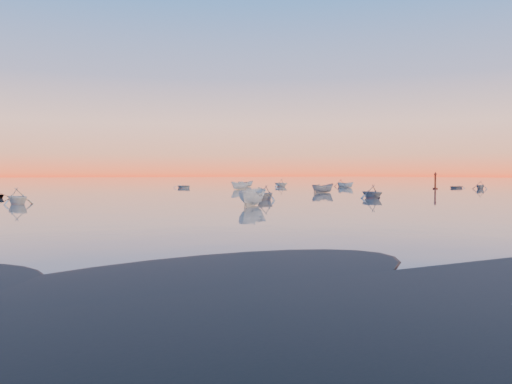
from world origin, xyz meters
TOP-DOWN VIEW (x-y plane):
  - ground at (0.00, 100.00)m, footprint 600.00×600.00m
  - moored_fleet at (0.00, 53.00)m, footprint 124.00×58.00m
  - boat_near_center at (-2.27, 24.00)m, footprint 4.29×4.38m
  - boat_near_right at (15.55, 30.41)m, footprint 3.40×1.73m
  - channel_marker at (48.16, 52.92)m, footprint 0.89×0.89m

SIDE VIEW (x-z plane):
  - ground at x=0.00m, z-range 0.00..0.00m
  - moored_fleet at x=0.00m, z-range -0.60..0.60m
  - boat_near_center at x=-2.27m, z-range -0.75..0.75m
  - boat_near_right at x=15.55m, z-range -0.58..0.58m
  - channel_marker at x=48.16m, z-range -0.33..2.84m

